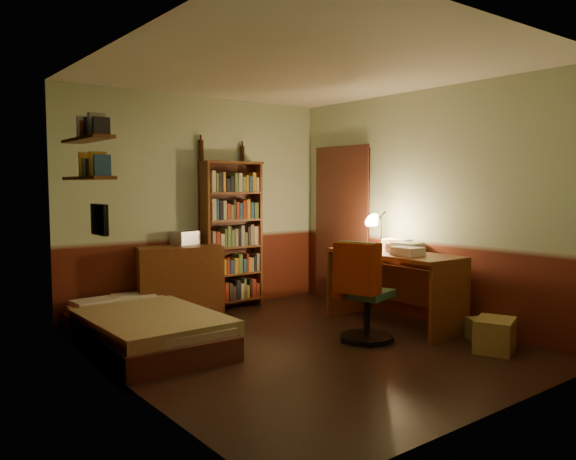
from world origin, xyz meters
TOP-DOWN VIEW (x-y plane):
  - floor at (0.00, 0.00)m, footprint 3.50×4.00m
  - ceiling at (0.00, 0.00)m, footprint 3.50×4.00m
  - wall_back at (0.00, 2.01)m, footprint 3.50×0.02m
  - wall_left at (-1.76, 0.00)m, footprint 0.02×4.00m
  - wall_right at (1.76, 0.00)m, footprint 0.02×4.00m
  - wall_front at (0.00, -2.01)m, footprint 3.50×0.02m
  - doorway at (1.72, 1.30)m, footprint 0.06×0.90m
  - door_trim at (1.69, 1.30)m, footprint 0.02×0.98m
  - bed at (-1.19, 0.97)m, footprint 1.11×1.97m
  - dresser at (-0.41, 1.77)m, footprint 1.04×0.72m
  - mini_stereo at (-0.27, 1.89)m, footprint 0.33×0.28m
  - bookshelf at (0.36, 1.85)m, footprint 0.80×0.32m
  - bottle_left at (-0.01, 1.96)m, footprint 0.09×0.09m
  - bottle_right at (0.59, 1.96)m, footprint 0.07×0.07m
  - desk at (1.27, 0.01)m, footprint 0.66×1.53m
  - paper_stack at (1.52, 0.20)m, footprint 0.27×0.33m
  - desk_lamp at (1.56, 0.47)m, footprint 0.20×0.20m
  - office_chair at (0.62, -0.22)m, footprint 0.68×0.63m
  - red_jacket at (0.42, 0.03)m, footprint 0.35×0.46m
  - wall_shelf_lower at (-1.64, 1.10)m, footprint 0.20×0.90m
  - wall_shelf_upper at (-1.64, 1.10)m, footprint 0.20×0.90m
  - framed_picture at (-1.72, 0.60)m, footprint 0.04×0.32m
  - cardboard_box_a at (1.30, -1.20)m, footprint 0.50×0.45m
  - cardboard_box_b at (1.56, -0.93)m, footprint 0.39×0.36m

SIDE VIEW (x-z plane):
  - floor at x=0.00m, z-range -0.02..0.00m
  - cardboard_box_b at x=1.56m, z-range 0.00..0.22m
  - cardboard_box_a at x=1.30m, z-range 0.00..0.30m
  - bed at x=-1.19m, z-range 0.00..0.57m
  - desk at x=1.27m, z-range 0.00..0.81m
  - dresser at x=-0.41m, z-range 0.00..0.84m
  - office_chair at x=0.62m, z-range 0.00..1.12m
  - paper_stack at x=1.52m, z-range 0.81..0.92m
  - bookshelf at x=0.36m, z-range 0.00..1.82m
  - mini_stereo at x=-0.27m, z-range 0.84..1.00m
  - doorway at x=1.72m, z-range 0.00..2.00m
  - door_trim at x=1.69m, z-range -0.04..2.04m
  - desk_lamp at x=1.56m, z-range 0.81..1.34m
  - framed_picture at x=-1.72m, z-range 1.12..1.38m
  - wall_back at x=0.00m, z-range 0.00..2.60m
  - wall_left at x=-1.76m, z-range 0.00..2.60m
  - wall_right at x=1.76m, z-range 0.00..2.60m
  - wall_front at x=0.00m, z-range 0.00..2.60m
  - red_jacket at x=0.42m, z-range 1.12..1.60m
  - wall_shelf_lower at x=-1.64m, z-range 1.59..1.61m
  - bottle_right at x=0.59m, z-range 1.82..2.03m
  - wall_shelf_upper at x=-1.64m, z-range 1.94..1.96m
  - bottle_left at x=-0.01m, z-range 1.82..2.08m
  - ceiling at x=0.00m, z-range 2.60..2.62m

